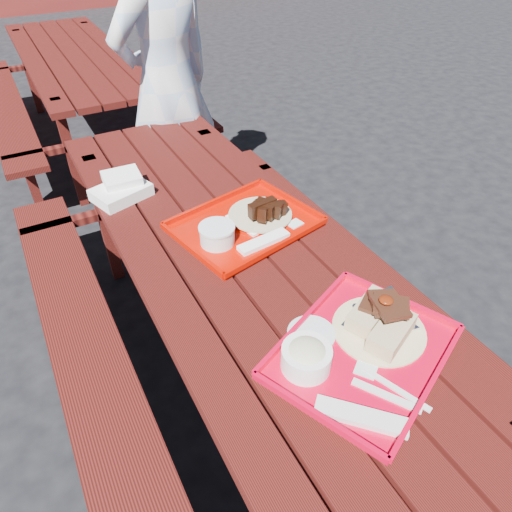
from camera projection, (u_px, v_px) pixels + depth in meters
name	position (u px, v px, depth m)	size (l,w,h in m)	color
ground	(240.00, 375.00, 2.11)	(60.00, 60.00, 0.00)	black
picnic_table_near	(237.00, 287.00, 1.75)	(1.41, 2.40, 0.75)	#4A120E
picnic_table_far	(79.00, 77.00, 3.65)	(1.41, 2.40, 0.75)	#4A120E
near_tray	(356.00, 343.00, 1.25)	(0.61, 0.56, 0.16)	red
far_tray	(244.00, 224.00, 1.71)	(0.57, 0.49, 0.08)	#B30C00
white_cloth	(121.00, 188.00, 1.88)	(0.25, 0.22, 0.09)	white
person	(168.00, 86.00, 2.51)	(0.66, 0.43, 1.80)	#A8BEDC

